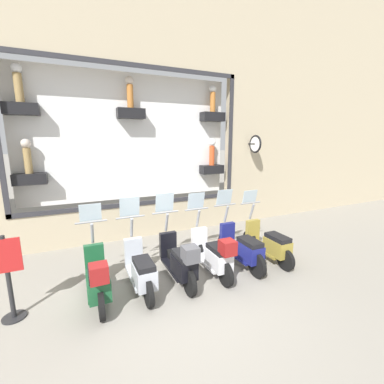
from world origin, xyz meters
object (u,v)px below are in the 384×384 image
object	(u,v)px
scooter_silver_4	(141,269)
scooter_green_5	(98,278)
scooter_white_2	(213,254)
scooter_navy_1	(242,248)
scooter_black_3	(179,260)
shop_sign_post	(8,276)
scooter_olive_0	(269,243)

from	to	relation	value
scooter_silver_4	scooter_green_5	distance (m)	0.78
scooter_white_2	scooter_silver_4	distance (m)	1.56
scooter_navy_1	scooter_white_2	size ratio (longest dim) A/B	1.00
scooter_silver_4	scooter_white_2	bearing A→B (deg)	-92.30
scooter_black_3	shop_sign_post	distance (m)	2.88
scooter_black_3	shop_sign_post	bearing A→B (deg)	87.82
scooter_olive_0	scooter_white_2	size ratio (longest dim) A/B	1.00
scooter_olive_0	scooter_black_3	xyz separation A→B (m)	(-0.05, 2.34, 0.06)
scooter_navy_1	scooter_black_3	world-z (taller)	scooter_black_3
scooter_olive_0	scooter_navy_1	xyz separation A→B (m)	(0.01, 0.78, 0.02)
scooter_black_3	scooter_green_5	size ratio (longest dim) A/B	1.00
scooter_olive_0	scooter_white_2	xyz separation A→B (m)	(-0.06, 1.56, 0.05)
scooter_olive_0	scooter_green_5	xyz separation A→B (m)	(-0.06, 3.90, 0.05)
scooter_olive_0	scooter_silver_4	world-z (taller)	scooter_silver_4
scooter_navy_1	scooter_black_3	bearing A→B (deg)	92.19
scooter_olive_0	scooter_white_2	bearing A→B (deg)	92.13
scooter_silver_4	shop_sign_post	size ratio (longest dim) A/B	1.26
scooter_olive_0	scooter_green_5	bearing A→B (deg)	90.87
scooter_navy_1	scooter_white_2	distance (m)	0.78
scooter_navy_1	scooter_olive_0	bearing A→B (deg)	-90.50
scooter_navy_1	scooter_silver_4	distance (m)	2.34
scooter_black_3	scooter_white_2	bearing A→B (deg)	-90.38
scooter_white_2	scooter_black_3	size ratio (longest dim) A/B	1.00
scooter_black_3	scooter_silver_4	distance (m)	0.78
scooter_olive_0	scooter_silver_4	distance (m)	3.12
scooter_white_2	shop_sign_post	distance (m)	3.66
scooter_black_3	shop_sign_post	world-z (taller)	scooter_black_3
scooter_black_3	scooter_green_5	bearing A→B (deg)	90.23
scooter_black_3	scooter_silver_4	bearing A→B (deg)	85.78
scooter_olive_0	scooter_white_2	world-z (taller)	scooter_white_2
scooter_olive_0	shop_sign_post	bearing A→B (deg)	89.38
scooter_silver_4	shop_sign_post	distance (m)	2.11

